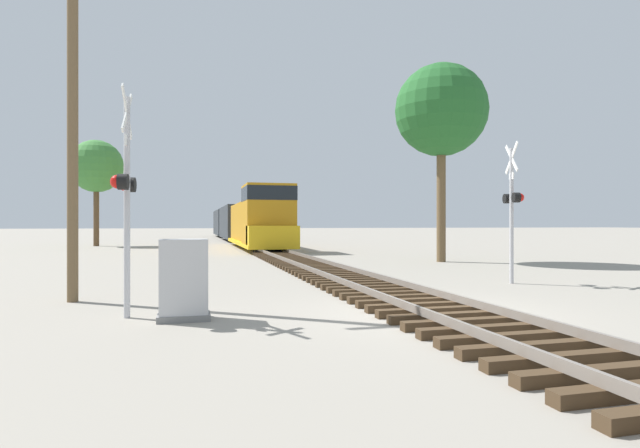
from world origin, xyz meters
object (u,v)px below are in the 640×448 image
Objects in this scene: relay_cabinet at (184,280)px; tree_mid_background at (96,167)px; crossing_signal_near at (126,189)px; crossing_signal_far at (512,203)px; freight_train at (238,223)px; utility_pole at (73,88)px; tree_far_right at (441,111)px.

tree_mid_background reaches higher than relay_cabinet.
crossing_signal_near is 11.10m from crossing_signal_far.
tree_mid_background is at bearing -143.83° from freight_train.
crossing_signal_near is 3.76m from utility_pole.
utility_pole reaches higher than freight_train.
utility_pole is 31.62m from tree_mid_background.
crossing_signal_near is 0.51× the size of tree_mid_background.
utility_pole reaches higher than crossing_signal_near.
tree_far_right is at bearing -49.40° from tree_mid_background.
freight_train is 42.99m from crossing_signal_near.
tree_far_right reaches higher than freight_train.
crossing_signal_far is at bearing -83.20° from freight_train.
tree_mid_background reaches higher than freight_train.
utility_pole is (-2.54, 2.93, 4.22)m from relay_cabinet.
relay_cabinet is (1.09, -0.51, -1.73)m from crossing_signal_near.
freight_train is 32.06× the size of relay_cabinet.
tree_far_right is (6.85, -31.20, 5.30)m from freight_train.
utility_pole reaches higher than crossing_signal_far.
crossing_signal_far is at bearing 2.51° from utility_pole.
crossing_signal_near reaches higher than crossing_signal_far.
freight_train is 32.38m from tree_far_right.
crossing_signal_near is 1.04× the size of crossing_signal_far.
crossing_signal_near is 2.90× the size of relay_cabinet.
tree_mid_background reaches higher than crossing_signal_near.
crossing_signal_far is 0.45× the size of tree_far_right.
tree_far_right reaches higher than tree_mid_background.
crossing_signal_near is 2.11m from relay_cabinet.
tree_far_right is (14.27, 8.95, 2.24)m from utility_pole.
utility_pole reaches higher than tree_mid_background.
utility_pole is 16.99m from tree_far_right.
utility_pole is at bearing -147.89° from tree_far_right.
freight_train is 15.82m from tree_mid_background.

